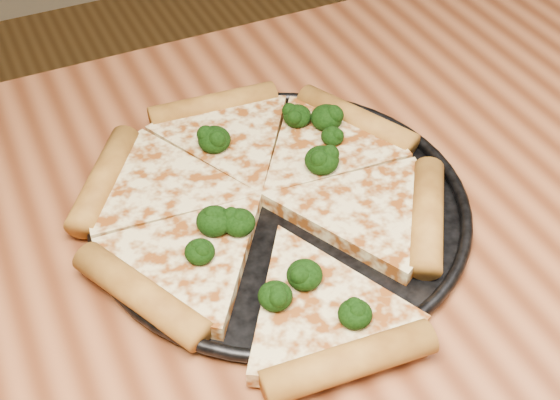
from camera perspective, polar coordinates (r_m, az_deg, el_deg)
name	(u,v)px	position (r m, az deg, el deg)	size (l,w,h in m)	color
pizza_pan	(280,207)	(0.69, 0.00, -0.51)	(0.34, 0.34, 0.02)	black
pizza	(264,202)	(0.68, -1.17, -0.12)	(0.35, 0.37, 0.03)	#DDC587
broccoli_florets	(279,191)	(0.67, -0.09, 0.66)	(0.20, 0.27, 0.02)	black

